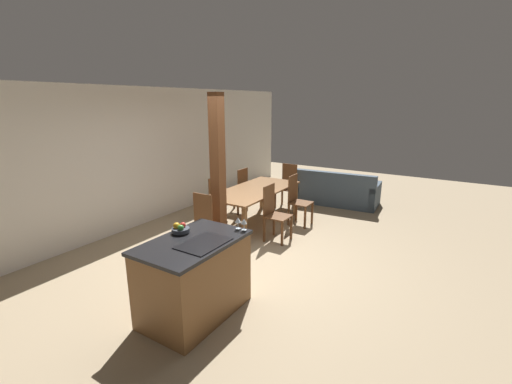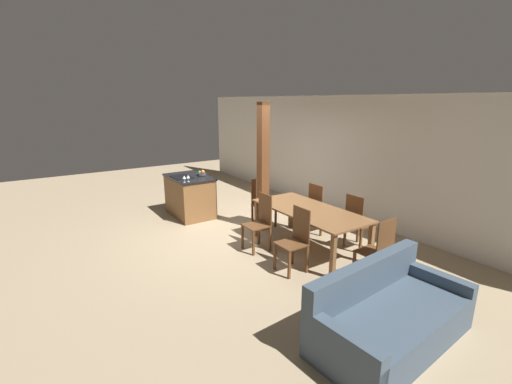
{
  "view_description": "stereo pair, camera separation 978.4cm",
  "coord_description": "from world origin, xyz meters",
  "px_view_note": "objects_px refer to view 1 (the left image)",
  "views": [
    {
      "loc": [
        -4.11,
        -2.71,
        2.43
      ],
      "look_at": [
        0.6,
        0.2,
        0.95
      ],
      "focal_mm": 24.0,
      "sensor_mm": 36.0,
      "label": 1
    },
    {
      "loc": [
        5.66,
        -3.19,
        2.58
      ],
      "look_at": [
        0.6,
        0.2,
        0.95
      ],
      "focal_mm": 24.0,
      "sensor_mm": 36.0,
      "label": 2
    }
  ],
  "objects_px": {
    "kitchen_island": "(194,278)",
    "wine_glass_near": "(244,222)",
    "dining_chair_head_end": "(208,221)",
    "dining_chair_foot_end": "(287,185)",
    "fruit_bowl": "(180,229)",
    "couch": "(336,192)",
    "dining_chair_near_right": "(297,199)",
    "dining_chair_far_left": "(211,200)",
    "dining_table": "(254,193)",
    "dining_chair_near_left": "(274,212)",
    "dining_chair_far_right": "(239,190)",
    "wine_glass_middle": "(238,220)",
    "timber_post": "(218,174)"
  },
  "relations": [
    {
      "from": "dining_chair_near_right",
      "to": "dining_chair_far_left",
      "type": "distance_m",
      "value": 1.72
    },
    {
      "from": "wine_glass_near",
      "to": "dining_chair_foot_end",
      "type": "xyz_separation_m",
      "value": [
        3.82,
        1.33,
        -0.52
      ]
    },
    {
      "from": "fruit_bowl",
      "to": "timber_post",
      "type": "xyz_separation_m",
      "value": [
        1.54,
        0.63,
        0.3
      ]
    },
    {
      "from": "dining_chair_far_left",
      "to": "timber_post",
      "type": "distance_m",
      "value": 1.37
    },
    {
      "from": "fruit_bowl",
      "to": "wine_glass_middle",
      "type": "height_order",
      "value": "wine_glass_middle"
    },
    {
      "from": "kitchen_island",
      "to": "dining_chair_head_end",
      "type": "height_order",
      "value": "dining_chair_head_end"
    },
    {
      "from": "kitchen_island",
      "to": "wine_glass_middle",
      "type": "xyz_separation_m",
      "value": [
        0.55,
        -0.24,
        0.58
      ]
    },
    {
      "from": "dining_chair_head_end",
      "to": "dining_chair_foot_end",
      "type": "xyz_separation_m",
      "value": [
        2.91,
        0.0,
        0.0
      ]
    },
    {
      "from": "wine_glass_middle",
      "to": "dining_chair_near_right",
      "type": "height_order",
      "value": "wine_glass_middle"
    },
    {
      "from": "dining_chair_near_left",
      "to": "dining_chair_near_right",
      "type": "xyz_separation_m",
      "value": [
        0.97,
        0.0,
        0.0
      ]
    },
    {
      "from": "dining_table",
      "to": "couch",
      "type": "height_order",
      "value": "couch"
    },
    {
      "from": "dining_chair_far_left",
      "to": "timber_post",
      "type": "relative_size",
      "value": 0.39
    },
    {
      "from": "dining_chair_foot_end",
      "to": "dining_chair_near_left",
      "type": "bearing_deg",
      "value": -69.8
    },
    {
      "from": "wine_glass_middle",
      "to": "fruit_bowl",
      "type": "bearing_deg",
      "value": 131.07
    },
    {
      "from": "dining_chair_near_left",
      "to": "dining_chair_far_right",
      "type": "distance_m",
      "value": 1.72
    },
    {
      "from": "wine_glass_middle",
      "to": "dining_table",
      "type": "distance_m",
      "value": 2.7
    },
    {
      "from": "wine_glass_near",
      "to": "dining_chair_head_end",
      "type": "distance_m",
      "value": 1.7
    },
    {
      "from": "couch",
      "to": "dining_chair_head_end",
      "type": "bearing_deg",
      "value": 72.54
    },
    {
      "from": "dining_table",
      "to": "dining_chair_near_right",
      "type": "xyz_separation_m",
      "value": [
        0.48,
        -0.71,
        -0.14
      ]
    },
    {
      "from": "dining_chair_far_left",
      "to": "dining_chair_near_left",
      "type": "bearing_deg",
      "value": 90.0
    },
    {
      "from": "dining_table",
      "to": "dining_chair_near_left",
      "type": "distance_m",
      "value": 0.87
    },
    {
      "from": "dining_chair_far_right",
      "to": "dining_chair_foot_end",
      "type": "relative_size",
      "value": 1.0
    },
    {
      "from": "wine_glass_middle",
      "to": "wine_glass_near",
      "type": "bearing_deg",
      "value": -90.0
    },
    {
      "from": "wine_glass_middle",
      "to": "dining_chair_foot_end",
      "type": "xyz_separation_m",
      "value": [
        3.82,
        1.24,
        -0.52
      ]
    },
    {
      "from": "dining_table",
      "to": "couch",
      "type": "relative_size",
      "value": 1.08
    },
    {
      "from": "dining_chair_foot_end",
      "to": "kitchen_island",
      "type": "bearing_deg",
      "value": -77.08
    },
    {
      "from": "wine_glass_middle",
      "to": "dining_chair_far_right",
      "type": "xyz_separation_m",
      "value": [
        2.85,
        1.96,
        -0.52
      ]
    },
    {
      "from": "dining_chair_near_right",
      "to": "couch",
      "type": "distance_m",
      "value": 1.86
    },
    {
      "from": "fruit_bowl",
      "to": "couch",
      "type": "relative_size",
      "value": 0.11
    },
    {
      "from": "kitchen_island",
      "to": "dining_chair_far_left",
      "type": "xyz_separation_m",
      "value": [
        2.43,
        1.72,
        0.05
      ]
    },
    {
      "from": "fruit_bowl",
      "to": "dining_chair_far_left",
      "type": "distance_m",
      "value": 2.78
    },
    {
      "from": "wine_glass_near",
      "to": "dining_chair_near_left",
      "type": "bearing_deg",
      "value": 18.14
    },
    {
      "from": "dining_chair_near_right",
      "to": "dining_chair_foot_end",
      "type": "relative_size",
      "value": 1.0
    },
    {
      "from": "dining_table",
      "to": "dining_chair_foot_end",
      "type": "bearing_deg",
      "value": 0.0
    },
    {
      "from": "dining_chair_head_end",
      "to": "dining_chair_far_left",
      "type": "bearing_deg",
      "value": -53.72
    },
    {
      "from": "kitchen_island",
      "to": "dining_chair_near_right",
      "type": "bearing_deg",
      "value": 4.86
    },
    {
      "from": "dining_chair_far_left",
      "to": "dining_chair_foot_end",
      "type": "bearing_deg",
      "value": 159.8
    },
    {
      "from": "dining_chair_far_left",
      "to": "couch",
      "type": "distance_m",
      "value": 3.24
    },
    {
      "from": "kitchen_island",
      "to": "wine_glass_near",
      "type": "distance_m",
      "value": 0.86
    },
    {
      "from": "wine_glass_near",
      "to": "wine_glass_middle",
      "type": "distance_m",
      "value": 0.09
    },
    {
      "from": "fruit_bowl",
      "to": "dining_chair_head_end",
      "type": "height_order",
      "value": "fruit_bowl"
    },
    {
      "from": "fruit_bowl",
      "to": "dining_chair_near_right",
      "type": "height_order",
      "value": "fruit_bowl"
    },
    {
      "from": "couch",
      "to": "dining_chair_foot_end",
      "type": "bearing_deg",
      "value": 39.46
    },
    {
      "from": "timber_post",
      "to": "wine_glass_middle",
      "type": "bearing_deg",
      "value": -133.71
    },
    {
      "from": "wine_glass_near",
      "to": "dining_chair_near_right",
      "type": "xyz_separation_m",
      "value": [
        2.85,
        0.62,
        -0.52
      ]
    },
    {
      "from": "dining_chair_near_left",
      "to": "dining_chair_foot_end",
      "type": "distance_m",
      "value": 2.06
    },
    {
      "from": "wine_glass_near",
      "to": "dining_chair_foot_end",
      "type": "height_order",
      "value": "wine_glass_near"
    },
    {
      "from": "kitchen_island",
      "to": "dining_chair_head_end",
      "type": "distance_m",
      "value": 1.77
    },
    {
      "from": "dining_chair_far_right",
      "to": "kitchen_island",
      "type": "bearing_deg",
      "value": 26.78
    },
    {
      "from": "kitchen_island",
      "to": "dining_table",
      "type": "height_order",
      "value": "kitchen_island"
    }
  ]
}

